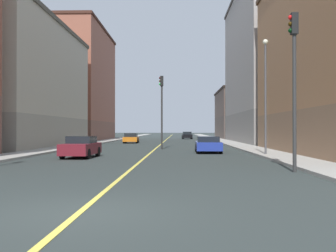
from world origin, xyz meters
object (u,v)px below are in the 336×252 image
(building_left_far, at_px, (240,114))
(car_maroon, at_px, (81,147))
(car_black, at_px, (187,135))
(building_left_mid, at_px, (266,67))
(building_right_distant, at_px, (81,85))
(building_right_midblock, at_px, (24,85))
(traffic_light_median_far, at_px, (162,102))
(car_blue, at_px, (208,145))
(traffic_light_left_near, at_px, (294,70))
(car_orange, at_px, (131,138))
(street_lamp_left_near, at_px, (266,85))

(building_left_far, distance_m, car_maroon, 55.43)
(car_black, bearing_deg, building_left_mid, -63.92)
(building_right_distant, bearing_deg, building_left_mid, -21.48)
(building_right_midblock, distance_m, traffic_light_median_far, 15.51)
(building_left_mid, height_order, car_blue, building_left_mid)
(traffic_light_left_near, relative_size, car_black, 1.59)
(building_right_midblock, xyz_separation_m, car_orange, (9.84, 11.41, -5.83))
(traffic_light_median_far, relative_size, street_lamp_left_near, 0.86)
(building_left_far, bearing_deg, building_right_distant, -156.01)
(building_left_mid, height_order, street_lamp_left_near, building_left_mid)
(building_right_midblock, relative_size, traffic_light_median_far, 3.55)
(traffic_light_left_near, height_order, car_maroon, traffic_light_left_near)
(building_right_midblock, bearing_deg, traffic_light_left_near, -49.04)
(building_left_far, bearing_deg, car_orange, -125.79)
(street_lamp_left_near, height_order, car_blue, street_lamp_left_near)
(car_blue, bearing_deg, street_lamp_left_near, -47.91)
(traffic_light_left_near, bearing_deg, car_black, 93.25)
(building_left_far, xyz_separation_m, car_black, (-10.24, -2.49, -4.06))
(traffic_light_median_far, distance_m, car_maroon, 12.42)
(building_right_distant, distance_m, car_orange, 18.15)
(building_right_distant, relative_size, traffic_light_left_near, 3.16)
(building_right_midblock, xyz_separation_m, car_blue, (18.41, -9.98, -5.85))
(traffic_light_median_far, distance_m, car_blue, 7.39)
(building_right_midblock, height_order, building_right_distant, building_right_distant)
(building_right_distant, height_order, street_lamp_left_near, building_right_distant)
(building_left_far, relative_size, traffic_light_left_near, 2.68)
(building_left_far, relative_size, street_lamp_left_near, 2.32)
(car_orange, distance_m, car_black, 23.92)
(building_right_distant, distance_m, car_maroon, 41.89)
(building_left_mid, distance_m, traffic_light_left_near, 38.38)
(building_right_midblock, relative_size, car_blue, 5.28)
(building_right_distant, xyz_separation_m, traffic_light_median_far, (14.57, -28.90, -4.87))
(building_left_far, height_order, car_blue, building_left_far)
(traffic_light_left_near, xyz_separation_m, car_blue, (-2.58, 14.20, -3.68))
(car_black, xyz_separation_m, car_maroon, (-7.82, -49.76, 0.02))
(street_lamp_left_near, relative_size, car_blue, 1.73)
(building_left_mid, xyz_separation_m, car_orange, (-18.09, -1.67, -9.66))
(building_left_mid, height_order, car_black, building_left_mid)
(traffic_light_left_near, xyz_separation_m, car_black, (-3.30, 58.20, -3.64))
(building_left_mid, xyz_separation_m, building_left_far, (0.00, 23.42, -5.59))
(building_left_mid, xyz_separation_m, building_right_distant, (-27.93, 10.99, -1.17))
(building_right_distant, distance_m, traffic_light_left_near, 52.85)
(street_lamp_left_near, xyz_separation_m, car_black, (-4.32, 47.98, -4.15))
(building_right_distant, xyz_separation_m, car_orange, (9.84, -12.66, -8.49))
(traffic_light_median_far, bearing_deg, car_blue, -53.30)
(traffic_light_left_near, height_order, street_lamp_left_near, street_lamp_left_near)
(car_black, bearing_deg, street_lamp_left_near, -84.86)
(traffic_light_median_far, distance_m, car_orange, 17.30)
(building_left_far, height_order, car_maroon, building_left_far)
(car_orange, relative_size, car_black, 0.96)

